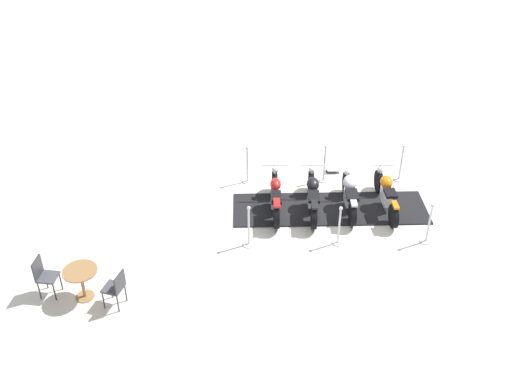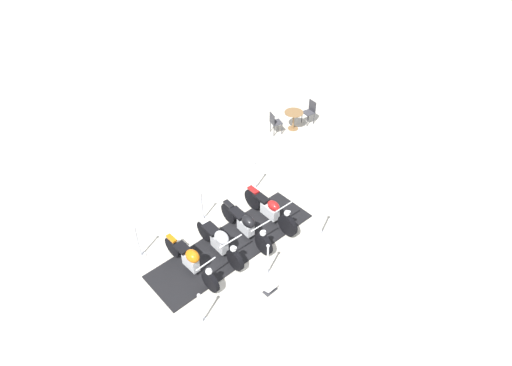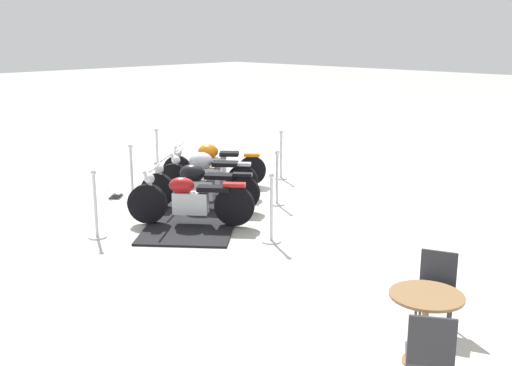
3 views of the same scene
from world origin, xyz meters
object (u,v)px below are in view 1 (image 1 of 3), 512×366
Objects in this scene: motorcycle_black at (313,194)px; info_placard at (333,170)px; motorcycle_chrome at (349,193)px; stanchion_right_rear at (247,170)px; stanchion_left_mid at (339,230)px; motorcycle_copper at (386,192)px; cafe_table at (81,277)px; stanchion_left_front at (428,228)px; stanchion_right_mid at (324,168)px; stanchion_right_front at (400,168)px; cafe_chair_near_table at (44,275)px; stanchion_left_rear at (249,232)px; motorcycle_maroon at (276,195)px; cafe_chair_across_table at (116,287)px.

info_placard is (0.54, -1.93, -0.42)m from motorcycle_black.
motorcycle_chrome is 2.99m from stanchion_right_rear.
motorcycle_chrome is 1.53m from stanchion_left_mid.
cafe_table is (3.53, 7.03, 0.07)m from motorcycle_copper.
stanchion_left_front reaches higher than motorcycle_chrome.
motorcycle_copper is at bearing -24.30° from stanchion_left_front.
motorcycle_black is at bearing 88.77° from motorcycle_copper.
stanchion_left_front is at bearing -173.78° from stanchion_right_rear.
stanchion_right_mid is 1.03× the size of stanchion_right_front.
cafe_chair_near_table is at bearing 109.34° from motorcycle_copper.
stanchion_right_mid is at bearing -140.50° from stanchion_right_rear.
stanchion_right_mid is at bearing -87.80° from stanchion_left_rear.
stanchion_left_mid reaches higher than info_placard.
motorcycle_chrome is 1.58× the size of stanchion_left_mid.
cafe_chair_near_table is (2.21, 8.15, 0.49)m from info_placard.
stanchion_right_rear is (1.45, -0.63, -0.08)m from motorcycle_maroon.
stanchion_left_front is 8.88m from cafe_chair_near_table.
motorcycle_copper is at bearing -87.13° from motorcycle_chrome.
stanchion_right_mid is 2.17m from stanchion_right_rear.
stanchion_right_rear is (1.81, -2.19, 0.01)m from stanchion_left_rear.
stanchion_left_rear is 1.18× the size of cafe_chair_near_table.
motorcycle_copper is 0.97× the size of motorcycle_maroon.
cafe_table is (5.01, 6.36, 0.16)m from stanchion_left_front.
motorcycle_black is at bearing -123.62° from cafe_chair_across_table.
motorcycle_black is at bearing 179.93° from stanchion_right_rear.
motorcycle_black is 1.47m from stanchion_right_mid.
stanchion_left_mid is (-2.03, 0.19, -0.08)m from motorcycle_maroon.
stanchion_left_rear is 3.44m from cafe_chair_across_table.
stanchion_left_mid is (-1.81, 2.19, -0.02)m from stanchion_right_mid.
cafe_table is (1.51, 7.73, 0.50)m from info_placard.
stanchion_right_mid reaches higher than motorcycle_copper.
stanchion_right_mid reaches higher than stanchion_left_rear.
stanchion_right_rear is 1.01× the size of stanchion_right_front.
stanchion_right_front is 1.92m from info_placard.
info_placard is (0.03, -0.55, -0.34)m from stanchion_right_mid.
motorcycle_black is 1.05× the size of motorcycle_maroon.
stanchion_left_mid is 6.76m from cafe_chair_near_table.
info_placard is at bearing -20.29° from motorcycle_black.
info_placard is (0.17, -4.12, -0.31)m from stanchion_left_rear.
stanchion_right_front reaches higher than cafe_table.
stanchion_right_mid is 1.21× the size of cafe_chair_near_table.
stanchion_left_mid reaches higher than cafe_table.
stanchion_left_mid is (0.19, 2.05, -0.10)m from motorcycle_copper.
cafe_table is (-0.14, 5.80, 0.18)m from stanchion_right_rear.
motorcycle_black is 0.97m from motorcycle_maroon.
stanchion_right_mid reaches higher than cafe_chair_across_table.
stanchion_left_rear is 5.18m from stanchion_right_front.
motorcycle_maroon is at bearing 92.57° from motorcycle_chrome.
stanchion_left_rear is 3.57m from stanchion_right_mid.
cafe_chair_near_table is at bearing 120.07° from motorcycle_black.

